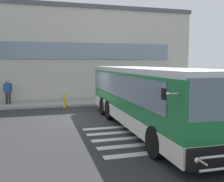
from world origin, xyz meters
name	(u,v)px	position (x,y,z in m)	size (l,w,h in m)	color
ground_plane	(79,119)	(0.00, 0.00, -0.01)	(80.00, 90.00, 0.02)	#2B2B2D
bay_paint_stripes	(146,137)	(2.00, -4.20, 0.00)	(4.40, 3.96, 0.01)	silver
terminal_building	(51,55)	(-0.68, 11.61, 3.61)	(22.36, 13.80, 7.24)	beige
boarding_curb	(68,104)	(0.00, 4.80, 0.07)	(24.56, 2.00, 0.15)	#9E9B93
bus_main_foreground	(147,99)	(2.60, -2.94, 1.33)	(3.32, 11.34, 2.70)	#1E7238
passenger_by_doorway	(8,90)	(-3.92, 5.17, 1.08)	(0.57, 0.31, 1.68)	#2D2D33
safety_bollard_yellow	(64,101)	(-0.35, 3.60, 0.45)	(0.18, 0.18, 0.90)	yellow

